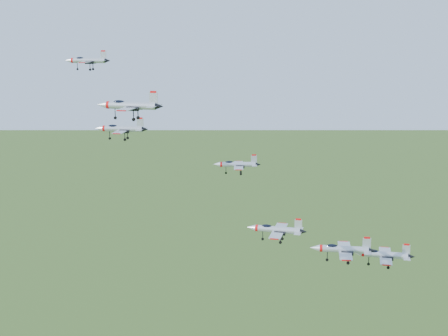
% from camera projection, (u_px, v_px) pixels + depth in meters
% --- Properties ---
extents(jet_lead, '(10.78, 9.03, 2.89)m').
position_uv_depth(jet_lead, '(87.00, 60.00, 140.99)').
color(jet_lead, silver).
extents(jet_left_high, '(11.37, 9.55, 3.05)m').
position_uv_depth(jet_left_high, '(121.00, 129.00, 128.85)').
color(jet_left_high, silver).
extents(jet_right_high, '(12.79, 10.61, 3.42)m').
position_uv_depth(jet_right_high, '(129.00, 105.00, 112.58)').
color(jet_right_high, silver).
extents(jet_left_low, '(10.25, 8.73, 2.79)m').
position_uv_depth(jet_left_low, '(236.00, 164.00, 134.88)').
color(jet_left_low, silver).
extents(jet_right_low, '(11.06, 9.14, 2.96)m').
position_uv_depth(jet_right_low, '(276.00, 229.00, 112.02)').
color(jet_right_low, silver).
extents(jet_trail, '(12.90, 10.82, 3.46)m').
position_uv_depth(jet_trail, '(342.00, 249.00, 122.28)').
color(jet_trail, silver).
extents(jet_extra, '(12.40, 10.30, 3.31)m').
position_uv_depth(jet_extra, '(383.00, 254.00, 125.73)').
color(jet_extra, silver).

